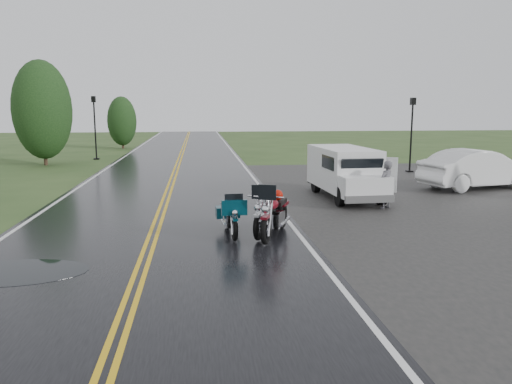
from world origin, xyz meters
TOP-DOWN VIEW (x-y plane):
  - ground at (0.00, 0.00)m, footprint 120.00×120.00m
  - road at (0.00, 10.00)m, footprint 8.00×100.00m
  - parking_pad at (11.00, 5.00)m, footprint 14.00×24.00m
  - motorcycle_red at (2.80, -0.09)m, footprint 1.73×2.57m
  - motorcycle_teal at (2.07, 0.32)m, footprint 0.86×2.05m
  - motorcycle_silver at (2.67, 0.32)m, footprint 1.67×2.45m
  - van_white at (5.96, 4.50)m, footprint 2.05×4.93m
  - person_at_van at (7.35, 3.99)m, footprint 0.69×0.65m
  - sedan_white at (12.69, 7.63)m, footprint 5.15×2.75m
  - lamp_post_far_left at (-5.39, 21.77)m, footprint 0.35×0.35m
  - lamp_post_far_right at (12.20, 13.16)m, footprint 0.33×0.33m
  - tree_left_mid at (-7.73, 18.83)m, footprint 3.33×3.33m
  - tree_left_far at (-4.99, 30.81)m, footprint 2.38×2.38m

SIDE VIEW (x-z plane):
  - ground at x=0.00m, z-range 0.00..0.00m
  - parking_pad at x=11.00m, z-range 0.00..0.03m
  - road at x=0.00m, z-range 0.00..0.04m
  - motorcycle_teal at x=2.07m, z-range 0.00..1.19m
  - motorcycle_silver at x=2.67m, z-range 0.00..1.36m
  - motorcycle_red at x=2.80m, z-range 0.00..1.43m
  - person_at_van at x=7.35m, z-range 0.00..1.59m
  - sedan_white at x=12.69m, z-range 0.00..1.61m
  - van_white at x=5.96m, z-range 0.00..1.90m
  - tree_left_far at x=-4.99m, z-range 0.00..3.65m
  - lamp_post_far_right at x=12.20m, z-range 0.00..3.89m
  - lamp_post_far_left at x=-5.39m, z-range 0.00..4.13m
  - tree_left_mid at x=-7.73m, z-range 0.00..5.20m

